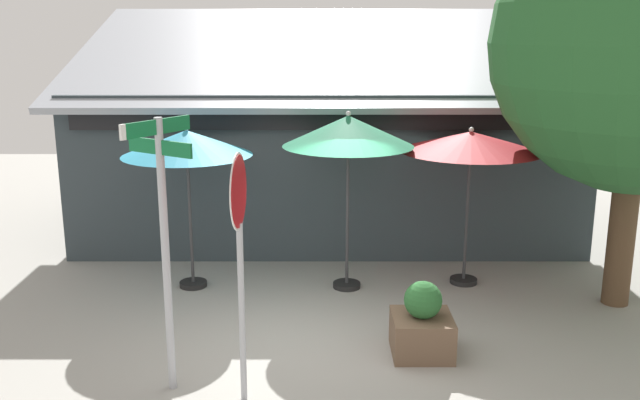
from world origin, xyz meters
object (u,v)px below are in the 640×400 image
stop_sign (243,230)px  patio_umbrella_crimson_right (474,143)px  street_sign_post (167,228)px  patio_umbrella_teal_left (190,144)px  patio_umbrella_forest_green_center (352,132)px  sidewalk_planter (425,326)px

stop_sign → patio_umbrella_crimson_right: stop_sign is taller
street_sign_post → patio_umbrella_crimson_right: size_ratio=1.23×
patio_umbrella_teal_left → stop_sign: bearing=-71.2°
patio_umbrella_forest_green_center → sidewalk_planter: size_ratio=2.92×
patio_umbrella_forest_green_center → patio_umbrella_teal_left: bearing=178.8°
stop_sign → patio_umbrella_crimson_right: (3.20, 3.66, 0.33)m
stop_sign → street_sign_post: bearing=163.7°
patio_umbrella_crimson_right → sidewalk_planter: 3.35m
street_sign_post → stop_sign: bearing=-16.3°
street_sign_post → patio_umbrella_crimson_right: (4.06, 3.41, 0.38)m
stop_sign → patio_umbrella_teal_left: 3.73m
street_sign_post → sidewalk_planter: bearing=16.3°
stop_sign → patio_umbrella_forest_green_center: patio_umbrella_forest_green_center is taller
patio_umbrella_teal_left → patio_umbrella_crimson_right: bearing=2.0°
patio_umbrella_forest_green_center → street_sign_post: bearing=-123.7°
patio_umbrella_teal_left → patio_umbrella_forest_green_center: size_ratio=0.92×
street_sign_post → patio_umbrella_forest_green_center: street_sign_post is taller
patio_umbrella_teal_left → patio_umbrella_forest_green_center: (2.48, -0.05, 0.19)m
patio_umbrella_crimson_right → sidewalk_planter: patio_umbrella_crimson_right is taller
stop_sign → patio_umbrella_teal_left: bearing=108.8°
patio_umbrella_teal_left → patio_umbrella_crimson_right: size_ratio=1.02×
patio_umbrella_forest_green_center → patio_umbrella_crimson_right: bearing=6.0°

